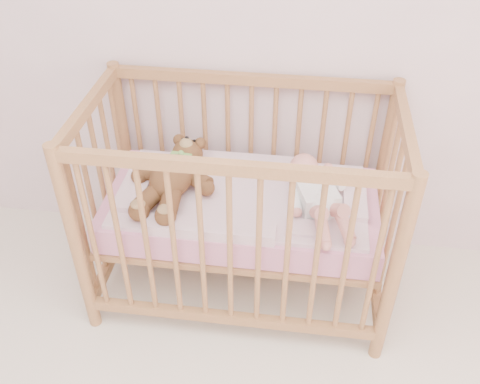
# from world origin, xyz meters

# --- Properties ---
(crib) EXTENTS (1.36, 0.76, 1.00)m
(crib) POSITION_xyz_m (-0.01, 1.60, 0.50)
(crib) COLOR #AB7B48
(crib) RESTS_ON floor
(mattress) EXTENTS (1.22, 0.62, 0.13)m
(mattress) POSITION_xyz_m (-0.01, 1.60, 0.49)
(mattress) COLOR pink
(mattress) RESTS_ON crib
(blanket) EXTENTS (1.10, 0.58, 0.06)m
(blanket) POSITION_xyz_m (-0.01, 1.60, 0.56)
(blanket) COLOR pink
(blanket) RESTS_ON mattress
(baby) EXTENTS (0.47, 0.66, 0.14)m
(baby) POSITION_xyz_m (0.31, 1.58, 0.64)
(baby) COLOR white
(baby) RESTS_ON blanket
(teddy_bear) EXTENTS (0.49, 0.63, 0.16)m
(teddy_bear) POSITION_xyz_m (-0.32, 1.58, 0.65)
(teddy_bear) COLOR brown
(teddy_bear) RESTS_ON blanket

